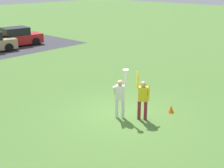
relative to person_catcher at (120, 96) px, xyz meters
name	(u,v)px	position (x,y,z in m)	size (l,w,h in m)	color
ground_plane	(120,115)	(0.22, 0.17, -0.98)	(120.00, 120.00, 0.00)	#4C7533
person_catcher	(120,96)	(0.00, 0.00, 0.00)	(0.53, 0.59, 2.08)	silver
person_defender	(143,97)	(0.49, -0.79, 0.00)	(0.62, 0.66, 2.04)	maroon
frisbee_disc	(126,70)	(0.12, -0.19, 1.11)	(0.24, 0.24, 0.02)	white
parked_car_red	(17,37)	(5.15, 16.41, -0.25)	(4.31, 2.47, 1.59)	red
field_cone_orange	(171,109)	(1.91, -1.29, -0.82)	(0.26, 0.26, 0.32)	orange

